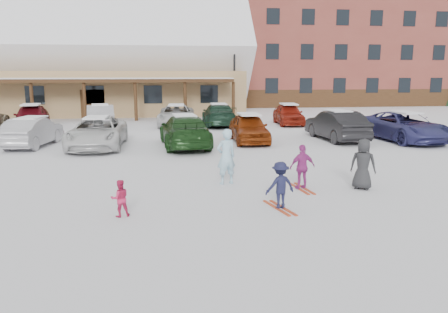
{
  "coord_description": "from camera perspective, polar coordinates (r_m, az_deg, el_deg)",
  "views": [
    {
      "loc": [
        -1.37,
        -11.7,
        3.46
      ],
      "look_at": [
        0.3,
        1.0,
        1.0
      ],
      "focal_mm": 35.0,
      "sensor_mm": 36.0,
      "label": 1
    }
  ],
  "objects": [
    {
      "name": "conifer_4",
      "position": [
        67.75,
        24.63,
        12.53
      ],
      "size": [
        5.06,
        5.06,
        11.73
      ],
      "color": "black",
      "rests_on": "ground"
    },
    {
      "name": "parked_car_9",
      "position": [
        28.77,
        -15.83,
        5.05
      ],
      "size": [
        2.26,
        4.71,
        1.49
      ],
      "primitive_type": "imported",
      "rotation": [
        0.0,
        0.0,
        3.3
      ],
      "color": "#AEADB2",
      "rests_on": "ground"
    },
    {
      "name": "parked_car_6",
      "position": [
        24.31,
        22.48,
        3.63
      ],
      "size": [
        2.91,
        5.53,
        1.48
      ],
      "primitive_type": "imported",
      "rotation": [
        0.0,
        0.0,
        0.09
      ],
      "color": "navy",
      "rests_on": "ground"
    },
    {
      "name": "parked_car_1",
      "position": [
        22.69,
        -23.75,
        2.95
      ],
      "size": [
        2.03,
        4.37,
        1.39
      ],
      "primitive_type": "imported",
      "rotation": [
        0.0,
        0.0,
        3.0
      ],
      "color": "#B0AFB4",
      "rests_on": "ground"
    },
    {
      "name": "conifer_3",
      "position": [
        56.21,
        0.06,
        12.57
      ],
      "size": [
        3.96,
        3.96,
        9.18
      ],
      "color": "black",
      "rests_on": "ground"
    },
    {
      "name": "bystander_dark",
      "position": [
        13.72,
        17.7,
        -0.95
      ],
      "size": [
        0.9,
        0.82,
        1.54
      ],
      "primitive_type": "imported",
      "rotation": [
        0.0,
        0.0,
        2.56
      ],
      "color": "#28282A",
      "rests_on": "ground"
    },
    {
      "name": "parked_car_8",
      "position": [
        29.53,
        -23.84,
        4.74
      ],
      "size": [
        2.49,
        4.78,
        1.55
      ],
      "primitive_type": "imported",
      "rotation": [
        0.0,
        0.0,
        0.15
      ],
      "color": "#5C0C15",
      "rests_on": "ground"
    },
    {
      "name": "parked_car_4",
      "position": [
        22.15,
        3.26,
        3.73
      ],
      "size": [
        1.73,
        4.2,
        1.42
      ],
      "primitive_type": "imported",
      "rotation": [
        0.0,
        0.0,
        -0.01
      ],
      "color": "maroon",
      "rests_on": "ground"
    },
    {
      "name": "parked_car_12",
      "position": [
        29.99,
        8.42,
        5.48
      ],
      "size": [
        1.92,
        4.2,
        1.4
      ],
      "primitive_type": "imported",
      "rotation": [
        0.0,
        0.0,
        -0.07
      ],
      "color": "maroon",
      "rests_on": "ground"
    },
    {
      "name": "toddler_red",
      "position": [
        10.95,
        -13.43,
        -5.33
      ],
      "size": [
        0.52,
        0.45,
        0.92
      ],
      "primitive_type": "imported",
      "rotation": [
        0.0,
        0.0,
        3.4
      ],
      "color": "#C92253",
      "rests_on": "ground"
    },
    {
      "name": "parked_car_5",
      "position": [
        23.5,
        14.46,
        3.96
      ],
      "size": [
        1.97,
        4.78,
        1.54
      ],
      "primitive_type": "imported",
      "rotation": [
        0.0,
        0.0,
        3.22
      ],
      "color": "black",
      "rests_on": "ground"
    },
    {
      "name": "skis_child_magenta",
      "position": [
        13.47,
        10.1,
        -4.12
      ],
      "size": [
        0.38,
        1.41,
        0.03
      ],
      "primitive_type": "cube",
      "rotation": [
        0.0,
        0.0,
        3.27
      ],
      "color": "#BA3D1A",
      "rests_on": "ground"
    },
    {
      "name": "day_lodge",
      "position": [
        40.39,
        -18.72,
        11.0
      ],
      "size": [
        29.12,
        12.5,
        10.38
      ],
      "color": "tan",
      "rests_on": "ground"
    },
    {
      "name": "adult_skier",
      "position": [
        13.67,
        0.28,
        -0.02
      ],
      "size": [
        0.74,
        0.6,
        1.76
      ],
      "primitive_type": "imported",
      "rotation": [
        0.0,
        0.0,
        3.45
      ],
      "color": "#A0CEE2",
      "rests_on": "ground"
    },
    {
      "name": "parked_car_2",
      "position": [
        21.26,
        -16.22,
        3.03
      ],
      "size": [
        2.42,
        5.19,
        1.44
      ],
      "primitive_type": "imported",
      "rotation": [
        0.0,
        0.0,
        -0.01
      ],
      "color": "silver",
      "rests_on": "ground"
    },
    {
      "name": "child_navy",
      "position": [
        11.33,
        7.34,
        -3.75
      ],
      "size": [
        0.88,
        0.64,
        1.24
      ],
      "primitive_type": "imported",
      "rotation": [
        0.0,
        0.0,
        3.38
      ],
      "color": "#171938",
      "rests_on": "ground"
    },
    {
      "name": "parked_car_10",
      "position": [
        29.03,
        -6.24,
        5.36
      ],
      "size": [
        2.62,
        5.17,
        1.4
      ],
      "primitive_type": "imported",
      "rotation": [
        0.0,
        0.0,
        -0.06
      ],
      "color": "silver",
      "rests_on": "ground"
    },
    {
      "name": "lamp_post",
      "position": [
        35.95,
        1.36,
        10.85
      ],
      "size": [
        0.5,
        0.25,
        6.08
      ],
      "color": "black",
      "rests_on": "ground"
    },
    {
      "name": "parked_car_11",
      "position": [
        28.98,
        -0.69,
        5.46
      ],
      "size": [
        2.16,
        5.04,
        1.45
      ],
      "primitive_type": "imported",
      "rotation": [
        0.0,
        0.0,
        3.12
      ],
      "color": "#183425",
      "rests_on": "ground"
    },
    {
      "name": "skis_child_navy",
      "position": [
        11.49,
        7.27,
        -6.66
      ],
      "size": [
        0.53,
        1.41,
        0.03
      ],
      "primitive_type": "cube",
      "rotation": [
        0.0,
        0.0,
        3.38
      ],
      "color": "#BA3D1A",
      "rests_on": "ground"
    },
    {
      "name": "ground",
      "position": [
        12.28,
        -0.78,
        -5.5
      ],
      "size": [
        160.0,
        160.0,
        0.0
      ],
      "primitive_type": "plane",
      "color": "white",
      "rests_on": "ground"
    },
    {
      "name": "child_magenta",
      "position": [
        13.31,
        10.19,
        -1.35
      ],
      "size": [
        0.84,
        0.43,
        1.36
      ],
      "primitive_type": "imported",
      "rotation": [
        0.0,
        0.0,
        3.27
      ],
      "color": "#A73087",
      "rests_on": "ground"
    },
    {
      "name": "parked_car_3",
      "position": [
        20.71,
        -5.16,
        3.32
      ],
      "size": [
        2.52,
        5.34,
        1.51
      ],
      "primitive_type": "imported",
      "rotation": [
        0.0,
        0.0,
        3.22
      ],
      "color": "#193D16",
      "rests_on": "ground"
    },
    {
      "name": "alpine_hotel",
      "position": [
        52.35,
        10.37,
        16.38
      ],
      "size": [
        31.48,
        14.01,
        21.48
      ],
      "color": "brown",
      "rests_on": "ground"
    }
  ]
}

